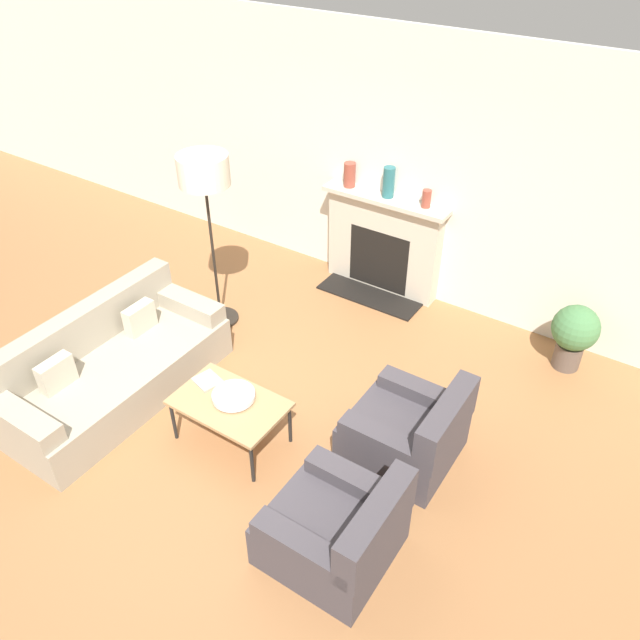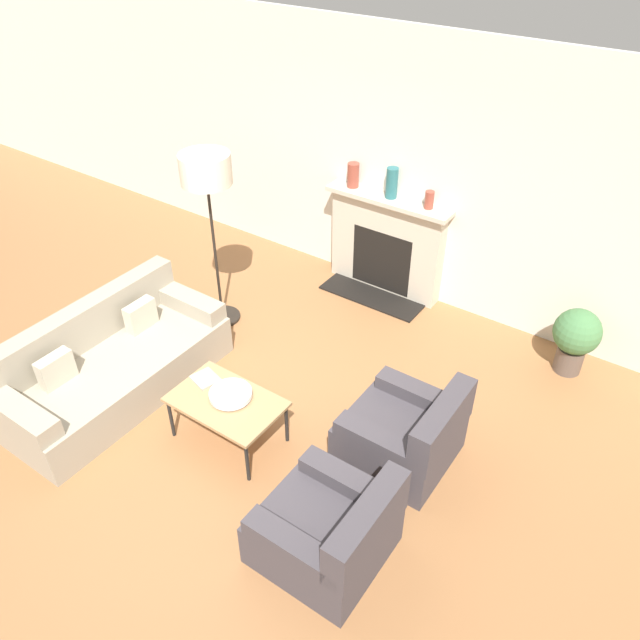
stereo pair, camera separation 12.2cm
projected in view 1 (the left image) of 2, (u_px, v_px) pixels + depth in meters
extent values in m
plane|color=#99663D|center=(208.00, 435.00, 5.55)|extent=(18.00, 18.00, 0.00)
cube|color=silver|center=(385.00, 165.00, 6.77)|extent=(18.00, 0.06, 2.90)
cube|color=beige|center=(383.00, 245.00, 7.17)|extent=(1.36, 0.20, 1.11)
cube|color=black|center=(379.00, 260.00, 7.20)|extent=(0.75, 0.04, 0.72)
cube|color=black|center=(369.00, 296.00, 7.31)|extent=(1.22, 0.40, 0.02)
cube|color=beige|center=(385.00, 200.00, 6.80)|extent=(1.48, 0.28, 0.05)
cube|color=#9E937F|center=(118.00, 378.00, 5.86)|extent=(0.95, 2.16, 0.41)
cube|color=#9E937F|center=(81.00, 330.00, 5.79)|extent=(0.20, 2.16, 0.42)
cube|color=#9E937F|center=(19.00, 418.00, 5.04)|extent=(0.87, 0.22, 0.17)
cube|color=#9E937F|center=(186.00, 303.00, 6.34)|extent=(0.87, 0.22, 0.17)
cube|color=#C0B49C|center=(56.00, 374.00, 5.39)|extent=(0.12, 0.32, 0.28)
cube|color=#C0B49C|center=(140.00, 318.00, 6.05)|extent=(0.12, 0.32, 0.28)
cube|color=#423D42|center=(330.00, 534.00, 4.52)|extent=(0.87, 0.84, 0.39)
cube|color=#423D42|center=(376.00, 525.00, 4.13)|extent=(0.18, 0.84, 0.39)
cube|color=#423D42|center=(355.00, 480.00, 4.59)|extent=(0.78, 0.18, 0.13)
cube|color=#423D42|center=(304.00, 547.00, 4.14)|extent=(0.78, 0.18, 0.13)
cube|color=#423D42|center=(402.00, 437.00, 5.28)|extent=(0.87, 0.84, 0.39)
cube|color=#423D42|center=(447.00, 421.00, 4.89)|extent=(0.18, 0.84, 0.39)
cube|color=#423D42|center=(422.00, 392.00, 5.35)|extent=(0.78, 0.18, 0.13)
cube|color=#423D42|center=(385.00, 440.00, 4.90)|extent=(0.78, 0.18, 0.13)
cube|color=tan|center=(229.00, 403.00, 5.25)|extent=(0.95, 0.60, 0.03)
cylinder|color=black|center=(174.00, 421.00, 5.40)|extent=(0.03, 0.03, 0.42)
cylinder|color=black|center=(252.00, 463.00, 5.02)|extent=(0.03, 0.03, 0.42)
cylinder|color=black|center=(214.00, 386.00, 5.76)|extent=(0.03, 0.03, 0.42)
cylinder|color=black|center=(290.00, 424.00, 5.37)|extent=(0.03, 0.03, 0.42)
cylinder|color=silver|center=(234.00, 398.00, 5.27)|extent=(0.13, 0.13, 0.02)
cylinder|color=silver|center=(234.00, 396.00, 5.25)|extent=(0.36, 0.36, 0.05)
cube|color=#B2A893|center=(207.00, 381.00, 5.44)|extent=(0.27, 0.25, 0.02)
cylinder|color=black|center=(221.00, 318.00, 6.94)|extent=(0.40, 0.40, 0.03)
cylinder|color=black|center=(213.00, 254.00, 6.45)|extent=(0.03, 0.03, 1.62)
cylinder|color=beige|center=(203.00, 170.00, 5.90)|extent=(0.50, 0.50, 0.30)
cylinder|color=brown|center=(350.00, 175.00, 6.93)|extent=(0.13, 0.13, 0.28)
cylinder|color=#28666B|center=(389.00, 182.00, 6.70)|extent=(0.13, 0.13, 0.34)
cylinder|color=brown|center=(426.00, 199.00, 6.54)|extent=(0.10, 0.10, 0.19)
cylinder|color=brown|center=(567.00, 355.00, 6.24)|extent=(0.27, 0.27, 0.27)
sphere|color=#477A47|center=(576.00, 328.00, 6.03)|extent=(0.46, 0.46, 0.46)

